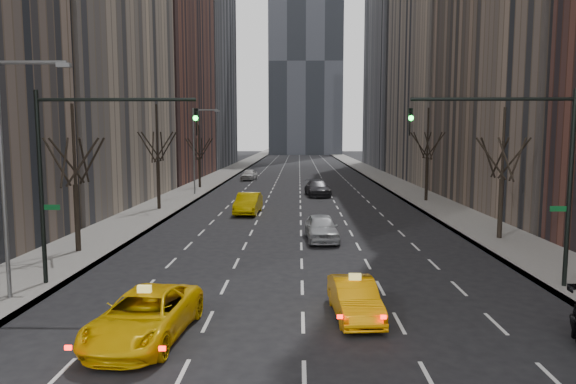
{
  "coord_description": "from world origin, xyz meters",
  "views": [
    {
      "loc": [
        -0.16,
        -8.82,
        6.31
      ],
      "look_at": [
        -0.69,
        16.63,
        3.5
      ],
      "focal_mm": 32.0,
      "sensor_mm": 36.0,
      "label": 1
    }
  ],
  "objects": [
    {
      "name": "sidewalk_left",
      "position": [
        -12.25,
        70.0,
        0.07
      ],
      "size": [
        4.5,
        320.0,
        0.15
      ],
      "primitive_type": "cube",
      "color": "slate",
      "rests_on": "ground"
    },
    {
      "name": "sidewalk_right",
      "position": [
        12.25,
        70.0,
        0.07
      ],
      "size": [
        4.5,
        320.0,
        0.15
      ],
      "primitive_type": "cube",
      "color": "slate",
      "rests_on": "ground"
    },
    {
      "name": "bld_left_far",
      "position": [
        -21.5,
        66.0,
        22.0
      ],
      "size": [
        14.0,
        28.0,
        44.0
      ],
      "primitive_type": "cube",
      "color": "brown",
      "rests_on": "ground"
    },
    {
      "name": "bld_left_deep",
      "position": [
        -21.5,
        96.0,
        30.0
      ],
      "size": [
        14.0,
        30.0,
        60.0
      ],
      "primitive_type": "cube",
      "color": "slate",
      "rests_on": "ground"
    },
    {
      "name": "bld_right_deep",
      "position": [
        21.5,
        95.0,
        29.0
      ],
      "size": [
        14.0,
        30.0,
        58.0
      ],
      "primitive_type": "cube",
      "color": "slate",
      "rests_on": "ground"
    },
    {
      "name": "tree_lw_b",
      "position": [
        -12.0,
        18.0,
        3.72
      ],
      "size": [
        3.36,
        3.5,
        7.82
      ],
      "color": "black",
      "rests_on": "ground"
    },
    {
      "name": "tree_lw_c",
      "position": [
        -12.0,
        34.0,
        4.04
      ],
      "size": [
        3.36,
        3.5,
        8.74
      ],
      "color": "black",
      "rests_on": "ground"
    },
    {
      "name": "tree_lw_d",
      "position": [
        -12.0,
        52.0,
        3.56
      ],
      "size": [
        3.36,
        3.5,
        7.36
      ],
      "color": "black",
      "rests_on": "ground"
    },
    {
      "name": "tree_rw_b",
      "position": [
        12.0,
        22.0,
        3.72
      ],
      "size": [
        3.36,
        3.5,
        7.82
      ],
      "color": "black",
      "rests_on": "ground"
    },
    {
      "name": "tree_rw_c",
      "position": [
        12.0,
        40.0,
        4.04
      ],
      "size": [
        3.36,
        3.5,
        8.74
      ],
      "color": "black",
      "rests_on": "ground"
    },
    {
      "name": "traffic_mast_left",
      "position": [
        -9.11,
        12.0,
        5.49
      ],
      "size": [
        6.69,
        0.39,
        8.0
      ],
      "color": "black",
      "rests_on": "ground"
    },
    {
      "name": "traffic_mast_right",
      "position": [
        9.11,
        12.0,
        5.49
      ],
      "size": [
        6.69,
        0.39,
        8.0
      ],
      "color": "black",
      "rests_on": "ground"
    },
    {
      "name": "streetlight_near",
      "position": [
        -10.84,
        10.0,
        5.62
      ],
      "size": [
        2.83,
        0.22,
        9.0
      ],
      "color": "slate",
      "rests_on": "ground"
    },
    {
      "name": "streetlight_far",
      "position": [
        -10.84,
        45.0,
        5.62
      ],
      "size": [
        2.83,
        0.22,
        9.0
      ],
      "color": "slate",
      "rests_on": "ground"
    },
    {
      "name": "taxi_suv",
      "position": [
        -4.94,
        6.48,
        0.74
      ],
      "size": [
        2.94,
        5.55,
        1.48
      ],
      "primitive_type": "imported",
      "rotation": [
        0.0,
        0.0,
        -0.09
      ],
      "color": "#F2BD05",
      "rests_on": "ground"
    },
    {
      "name": "taxi_sedan",
      "position": [
        1.8,
        8.55,
        0.67
      ],
      "size": [
        1.74,
        4.15,
        1.33
      ],
      "primitive_type": "imported",
      "rotation": [
        0.0,
        0.0,
        0.08
      ],
      "color": "#FFA205",
      "rests_on": "ground"
    },
    {
      "name": "silver_sedan_ahead",
      "position": [
        1.22,
        21.7,
        0.78
      ],
      "size": [
        2.13,
        4.69,
        1.56
      ],
      "primitive_type": "imported",
      "rotation": [
        0.0,
        0.0,
        0.06
      ],
      "color": "#B0B3B8",
      "rests_on": "ground"
    },
    {
      "name": "far_taxi",
      "position": [
        -4.25,
        32.31,
        0.83
      ],
      "size": [
        2.03,
        5.14,
        1.67
      ],
      "primitive_type": "imported",
      "rotation": [
        0.0,
        0.0,
        -0.05
      ],
      "color": "#DFB704",
      "rests_on": "ground"
    },
    {
      "name": "far_suv_grey",
      "position": [
        1.81,
        44.75,
        0.81
      ],
      "size": [
        2.89,
        5.8,
        1.62
      ],
      "primitive_type": "imported",
      "rotation": [
        0.0,
        0.0,
        0.12
      ],
      "color": "#29282D",
      "rests_on": "ground"
    },
    {
      "name": "far_car_white",
      "position": [
        -7.21,
        63.65,
        0.77
      ],
      "size": [
        2.32,
        4.71,
        1.55
      ],
      "primitive_type": "imported",
      "rotation": [
        0.0,
        0.0,
        -0.11
      ],
      "color": "silver",
      "rests_on": "ground"
    }
  ]
}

